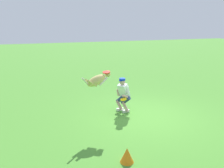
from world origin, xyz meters
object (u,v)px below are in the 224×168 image
Objects in this scene: frisbee_flying at (106,72)px; person at (123,94)px; dog at (98,80)px; training_cone at (127,155)px; frisbee_held at (123,99)px.

person is at bearing -138.16° from frisbee_flying.
dog reaches higher than training_cone.
training_cone is (0.20, 2.32, -1.55)m from frisbee_flying.
frisbee_held reaches higher than training_cone.
training_cone is (1.08, 3.11, -0.51)m from person.
frisbee_flying is at bearing 0.19° from dog.
dog is at bearing -87.13° from training_cone.
frisbee_flying is 1.42m from frisbee_held.
frisbee_held is (0.13, 0.37, -0.09)m from person.
frisbee_flying reaches higher than person.
person is 0.40m from frisbee_held.
frisbee_flying is at bearing 9.13° from person.
training_cone is (-0.11, 2.22, -1.34)m from dog.
frisbee_held is (-1.07, -0.52, -0.91)m from dog.
frisbee_flying reaches higher than dog.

